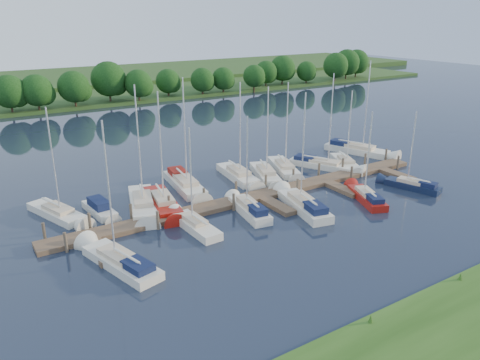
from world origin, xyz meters
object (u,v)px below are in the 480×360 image
dock (263,198)px  sailboat_n_0 (59,215)px  sailboat_s_2 (249,210)px  sailboat_n_5 (239,177)px  motorboat (100,210)px

dock → sailboat_n_0: bearing=160.2°
sailboat_s_2 → sailboat_n_5: bearing=72.1°
motorboat → sailboat_s_2: (11.02, -6.85, -0.00)m
dock → sailboat_n_5: (1.23, 6.14, 0.08)m
sailboat_n_5 → sailboat_n_0: bearing=7.2°
sailboat_n_0 → sailboat_n_5: (18.27, 0.02, 0.01)m
dock → sailboat_s_2: 3.39m
dock → sailboat_n_5: 6.26m
sailboat_n_0 → motorboat: bearing=141.4°
dock → sailboat_n_0: sailboat_n_0 is taller
sailboat_n_0 → motorboat: size_ratio=1.86×
dock → sailboat_n_0: (-17.04, 6.13, 0.07)m
sailboat_s_2 → sailboat_n_0: bearing=159.4°
dock → sailboat_s_2: size_ratio=4.43×
motorboat → sailboat_s_2: 12.98m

